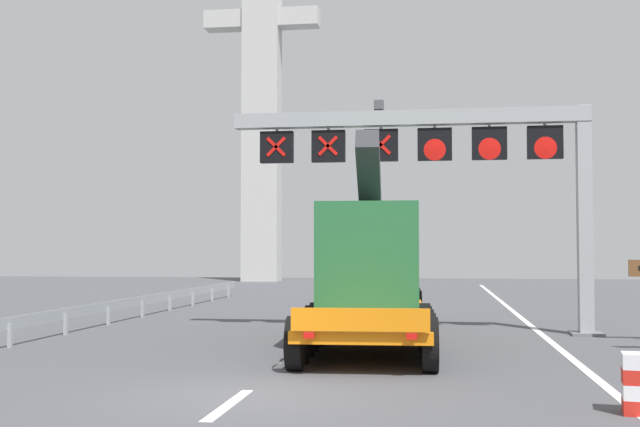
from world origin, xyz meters
The scene contains 7 objects.
ground centered at (0.00, 0.00, 0.00)m, with size 112.00×112.00×0.00m, color #4C4C51.
lane_markings centered at (-0.01, 12.25, 0.01)m, with size 0.20×39.09×0.01m.
edge_line_right centered at (6.20, 12.00, 0.01)m, with size 0.20×63.00×0.01m, color silver.
overhead_lane_gantry centered at (3.63, 10.80, 5.32)m, with size 10.73×0.90×6.89m.
heavy_haul_truck_orange centered at (1.42, 10.37, 1.99)m, with size 3.56×14.15×5.30m.
guardrail_left centered at (-7.31, 13.24, 0.56)m, with size 0.13×30.49×0.76m.
bridge_pylon_distant centered at (-10.18, 48.04, 16.84)m, with size 9.00×2.00×32.91m.
Camera 1 is at (3.24, -13.29, 2.44)m, focal length 45.58 mm.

